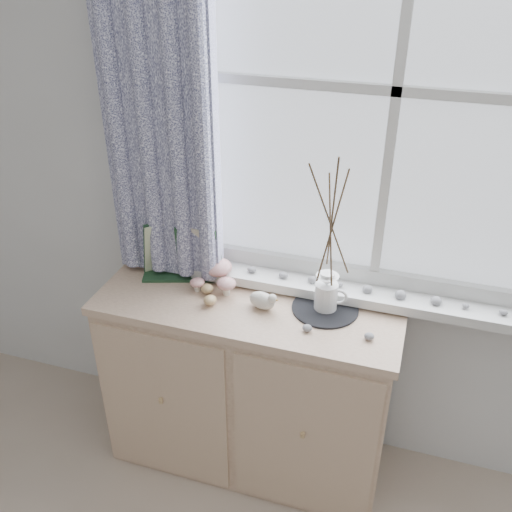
{
  "coord_description": "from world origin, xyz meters",
  "views": [
    {
      "loc": [
        0.43,
        0.04,
        2.13
      ],
      "look_at": [
        -0.1,
        1.7,
        1.1
      ],
      "focal_mm": 40.0,
      "sensor_mm": 36.0,
      "label": 1
    }
  ],
  "objects_px": {
    "botanical_book": "(177,253)",
    "toadstool_cluster": "(218,273)",
    "sideboard": "(248,385)",
    "twig_pitcher": "(332,221)"
  },
  "relations": [
    {
      "from": "sideboard",
      "to": "toadstool_cluster",
      "type": "distance_m",
      "value": 0.52
    },
    {
      "from": "botanical_book",
      "to": "toadstool_cluster",
      "type": "bearing_deg",
      "value": -16.04
    },
    {
      "from": "sideboard",
      "to": "toadstool_cluster",
      "type": "relative_size",
      "value": 6.36
    },
    {
      "from": "botanical_book",
      "to": "twig_pitcher",
      "type": "height_order",
      "value": "twig_pitcher"
    },
    {
      "from": "botanical_book",
      "to": "toadstool_cluster",
      "type": "height_order",
      "value": "botanical_book"
    },
    {
      "from": "botanical_book",
      "to": "twig_pitcher",
      "type": "xyz_separation_m",
      "value": [
        0.62,
        -0.02,
        0.25
      ]
    },
    {
      "from": "sideboard",
      "to": "twig_pitcher",
      "type": "height_order",
      "value": "twig_pitcher"
    },
    {
      "from": "sideboard",
      "to": "twig_pitcher",
      "type": "distance_m",
      "value": 0.86
    },
    {
      "from": "botanical_book",
      "to": "twig_pitcher",
      "type": "distance_m",
      "value": 0.66
    },
    {
      "from": "toadstool_cluster",
      "to": "twig_pitcher",
      "type": "height_order",
      "value": "twig_pitcher"
    }
  ]
}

